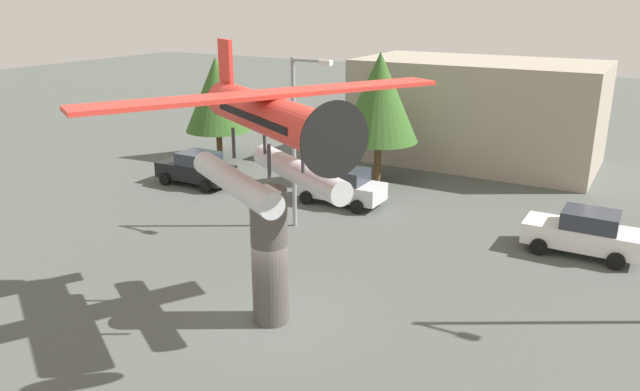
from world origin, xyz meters
The scene contains 10 objects.
ground_plane centered at (0.00, 0.00, 0.00)m, with size 140.00×140.00×0.00m, color #4C514C.
display_pedestal centered at (0.00, 0.00, 2.11)m, with size 1.10×1.10×4.22m, color #4C4742.
floatplane_monument centered at (0.11, -0.07, 5.89)m, with size 7.06×9.56×4.00m.
car_near_black centered at (-11.38, 9.79, 0.88)m, with size 4.20×2.02×1.76m.
car_mid_silver centered at (-3.34, 10.85, 0.88)m, with size 4.20×2.02×1.76m.
car_far_white centered at (7.50, 10.14, 0.88)m, with size 4.20×2.02×1.76m.
streetlight_primary centered at (-3.46, 7.22, 4.21)m, with size 1.84×0.28×7.17m.
storefront_building centered at (-0.19, 22.00, 2.98)m, with size 13.75×7.42×5.96m, color #9E9384.
tree_west centered at (-13.97, 14.92, 3.88)m, with size 3.95×3.95×6.08m.
tree_east centered at (-3.42, 15.11, 4.50)m, with size 4.14×4.14×6.82m.
Camera 1 is at (9.56, -13.64, 9.45)m, focal length 34.21 mm.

